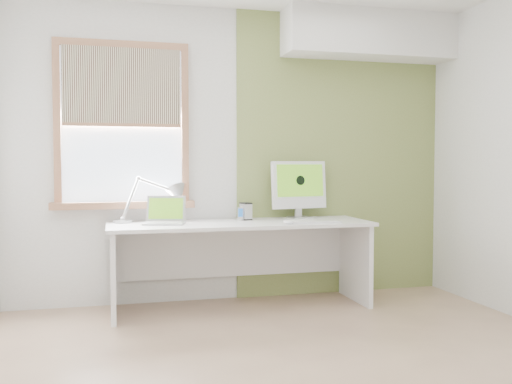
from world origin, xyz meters
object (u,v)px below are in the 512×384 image
object	(u,v)px
desk_lamp	(168,197)
external_drive	(246,211)
desk	(239,244)
laptop	(165,217)
imac	(299,186)

from	to	relation	value
desk_lamp	external_drive	xyz separation A→B (m)	(0.67, -0.06, -0.13)
desk	laptop	distance (m)	0.68
laptop	desk_lamp	bearing A→B (deg)	77.39
laptop	imac	xyz separation A→B (m)	(1.23, 0.20, 0.23)
desk	imac	xyz separation A→B (m)	(0.60, 0.17, 0.48)
external_drive	desk_lamp	bearing A→B (deg)	175.16
laptop	imac	distance (m)	1.26
desk	external_drive	distance (m)	0.31
desk_lamp	laptop	bearing A→B (deg)	-102.61
desk_lamp	external_drive	bearing A→B (deg)	-4.84
desk	desk_lamp	size ratio (longest dim) A/B	3.13
desk_lamp	external_drive	distance (m)	0.69
laptop	imac	world-z (taller)	imac
desk_lamp	imac	size ratio (longest dim) A/B	1.32
desk	external_drive	bearing A→B (deg)	54.17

